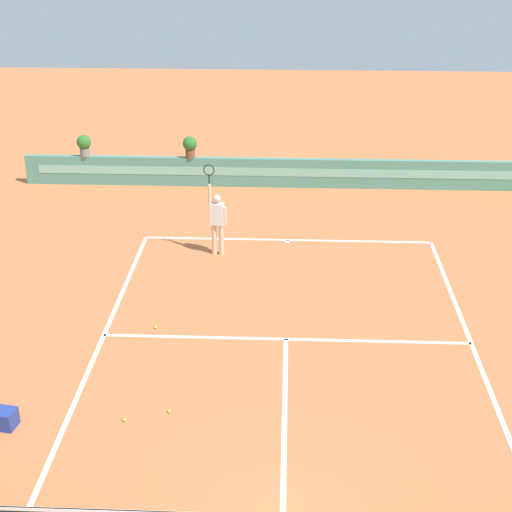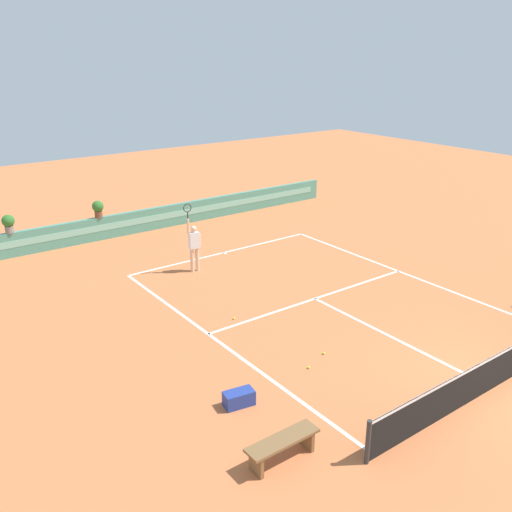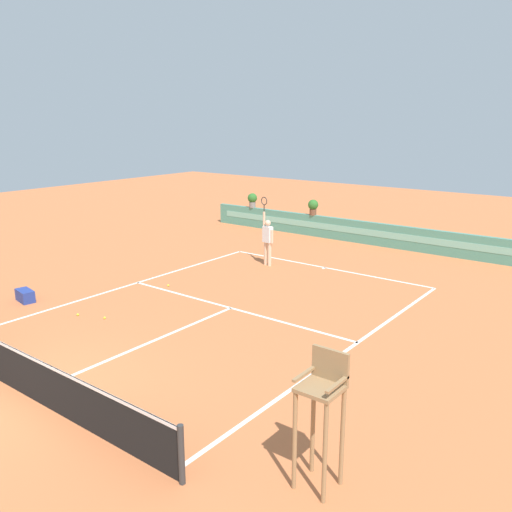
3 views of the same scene
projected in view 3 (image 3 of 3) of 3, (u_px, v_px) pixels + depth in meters
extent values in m
plane|color=#C66B3D|center=(222.00, 312.00, 15.33)|extent=(60.00, 60.00, 0.00)
cube|color=white|center=(325.00, 268.00, 19.86)|extent=(8.22, 0.10, 0.01)
cube|color=white|center=(231.00, 308.00, 15.64)|extent=(8.22, 0.10, 0.01)
cube|color=white|center=(147.00, 343.00, 13.17)|extent=(0.10, 6.40, 0.01)
cube|color=white|center=(127.00, 286.00, 17.70)|extent=(0.10, 11.89, 0.01)
cube|color=white|center=(349.00, 349.00, 12.87)|extent=(0.10, 11.89, 0.01)
cube|color=white|center=(324.00, 268.00, 19.78)|extent=(0.10, 0.20, 0.01)
cylinder|color=#333333|center=(181.00, 455.00, 8.00)|extent=(0.10, 0.10, 1.00)
cube|color=black|center=(23.00, 374.00, 10.59)|extent=(8.82, 0.02, 0.95)
cube|color=white|center=(21.00, 353.00, 10.48)|extent=(8.82, 0.03, 0.06)
cube|color=#4C8E7A|center=(378.00, 234.00, 23.20)|extent=(18.00, 0.20, 1.00)
cube|color=#7ABCA8|center=(377.00, 234.00, 23.11)|extent=(17.10, 0.01, 0.28)
cylinder|color=#99754C|center=(295.00, 441.00, 7.82)|extent=(0.07, 0.07, 1.60)
cylinder|color=#99754C|center=(325.00, 454.00, 7.52)|extent=(0.07, 0.07, 1.60)
cylinder|color=#99754C|center=(313.00, 426.00, 8.22)|extent=(0.07, 0.07, 1.60)
cylinder|color=#99754C|center=(342.00, 437.00, 7.92)|extent=(0.07, 0.07, 1.60)
cube|color=#99754C|center=(320.00, 388.00, 7.66)|extent=(0.60, 0.60, 0.06)
cube|color=#99754C|center=(330.00, 364.00, 7.80)|extent=(0.60, 0.06, 0.48)
cube|color=#99754C|center=(305.00, 373.00, 7.78)|extent=(0.06, 0.60, 0.04)
cube|color=#99754C|center=(337.00, 384.00, 7.47)|extent=(0.06, 0.60, 0.04)
cube|color=navy|center=(25.00, 296.00, 16.17)|extent=(0.75, 0.48, 0.36)
cylinder|color=beige|center=(270.00, 254.00, 20.01)|extent=(0.14, 0.14, 0.90)
cylinder|color=beige|center=(266.00, 253.00, 20.15)|extent=(0.14, 0.14, 0.90)
cube|color=white|center=(268.00, 234.00, 19.89)|extent=(0.39, 0.27, 0.60)
sphere|color=beige|center=(268.00, 223.00, 19.79)|extent=(0.22, 0.22, 0.22)
cylinder|color=beige|center=(264.00, 219.00, 19.90)|extent=(0.09, 0.09, 0.55)
cylinder|color=black|center=(264.00, 208.00, 19.79)|extent=(0.04, 0.04, 0.24)
torus|color=#262626|center=(264.00, 201.00, 19.73)|extent=(0.31, 0.08, 0.31)
cylinder|color=beige|center=(272.00, 237.00, 19.75)|extent=(0.09, 0.09, 0.50)
sphere|color=#CCE033|center=(105.00, 318.00, 14.77)|extent=(0.07, 0.07, 0.07)
sphere|color=#CCE033|center=(78.00, 315.00, 15.01)|extent=(0.07, 0.07, 0.07)
sphere|color=#CCE033|center=(168.00, 285.00, 17.65)|extent=(0.07, 0.07, 0.07)
cylinder|color=brown|center=(313.00, 212.00, 25.00)|extent=(0.32, 0.32, 0.28)
sphere|color=#2D6B28|center=(313.00, 205.00, 24.91)|extent=(0.48, 0.48, 0.48)
cylinder|color=gray|center=(252.00, 205.00, 27.11)|extent=(0.32, 0.32, 0.28)
sphere|color=#2D6B28|center=(252.00, 198.00, 27.02)|extent=(0.48, 0.48, 0.48)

